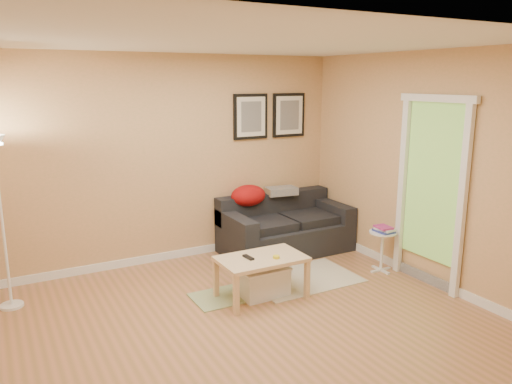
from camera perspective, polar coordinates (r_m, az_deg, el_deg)
floor at (r=5.01m, az=-0.90°, el=-14.41°), size 4.50×4.50×0.00m
ceiling at (r=4.47m, az=-1.02°, el=16.77°), size 4.50×4.50×0.00m
wall_back at (r=6.38m, az=-9.35°, el=3.67°), size 4.50×0.00×4.50m
wall_front at (r=3.01m, az=17.16°, el=-6.98°), size 4.50×0.00×4.50m
wall_right at (r=5.93m, az=18.69°, el=2.50°), size 0.00×4.00×4.00m
baseboard_back at (r=6.67m, az=-8.93°, el=-6.99°), size 4.50×0.02×0.10m
baseboard_right at (r=6.26m, az=17.81°, el=-8.84°), size 0.02×4.00×0.10m
sofa at (r=6.75m, az=3.43°, el=-3.73°), size 1.70×0.90×0.75m
red_throw at (r=6.67m, az=-0.88°, el=-0.40°), size 0.48×0.36×0.28m
plaid_throw at (r=6.91m, az=2.89°, el=0.13°), size 0.45×0.32×0.10m
framed_print_left at (r=6.73m, az=-0.63°, el=8.59°), size 0.50×0.04×0.60m
framed_print_right at (r=7.03m, az=3.75°, el=8.74°), size 0.50×0.04×0.60m
area_rug at (r=5.96m, az=5.37°, el=-9.80°), size 1.25×0.85×0.01m
green_runner at (r=5.50m, az=-3.51°, el=-11.78°), size 0.70×0.50×0.01m
coffee_table at (r=5.39m, az=0.61°, el=-9.70°), size 1.00×0.71×0.46m
remote_control at (r=5.27m, az=-0.88°, el=-7.46°), size 0.06×0.16×0.02m
tape_roll at (r=5.27m, az=2.32°, el=-7.42°), size 0.07×0.07×0.03m
storage_bin at (r=5.48m, az=0.74°, el=-10.09°), size 0.53×0.38×0.32m
side_table at (r=6.28m, az=14.15°, el=-6.58°), size 0.33×0.33×0.50m
book_stack at (r=6.18m, az=14.39°, el=-4.11°), size 0.20×0.25×0.07m
floor_lamp at (r=5.57m, az=-26.91°, el=-3.73°), size 0.23×0.23×1.78m
doorway at (r=5.85m, az=19.23°, el=-0.43°), size 0.12×1.01×2.13m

